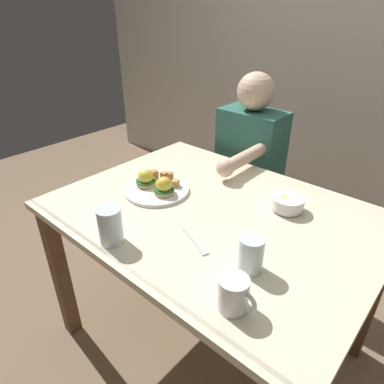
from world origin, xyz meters
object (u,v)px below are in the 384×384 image
eggs_benedict_plate (156,186)px  fork (196,243)px  fruit_bowl (287,203)px  diner_person (247,165)px  coffee_mug (234,293)px  water_glass_far (251,256)px  dining_table (212,233)px  water_glass_near (111,228)px

eggs_benedict_plate → fork: (0.35, -0.16, -0.02)m
fruit_bowl → diner_person: (-0.44, 0.41, -0.12)m
eggs_benedict_plate → fork: bearing=-24.0°
coffee_mug → water_glass_far: water_glass_far is taller
dining_table → water_glass_near: 0.43m
fruit_bowl → fork: size_ratio=0.79×
water_glass_far → diner_person: diner_person is taller
fork → eggs_benedict_plate: bearing=156.0°
water_glass_near → dining_table: bearing=70.8°
fork → diner_person: size_ratio=0.13×
coffee_mug → fork: coffee_mug is taller
fruit_bowl → coffee_mug: bearing=-76.7°
diner_person → water_glass_far: bearing=-56.7°
fork → water_glass_near: bearing=-140.9°
eggs_benedict_plate → fork: eggs_benedict_plate is taller
water_glass_far → eggs_benedict_plate: bearing=165.2°
coffee_mug → dining_table: bearing=134.6°
dining_table → water_glass_far: bearing=-33.2°
fruit_bowl → water_glass_near: (-0.34, -0.56, 0.02)m
coffee_mug → water_glass_far: 0.16m
fruit_bowl → water_glass_near: 0.65m
diner_person → coffee_mug: bearing=-58.9°
dining_table → fruit_bowl: (0.21, 0.19, 0.14)m
water_glass_far → water_glass_near: bearing=-155.7°
coffee_mug → diner_person: (-0.57, 0.94, -0.14)m
fork → water_glass_far: bearing=3.5°
eggs_benedict_plate → fruit_bowl: bearing=25.3°
coffee_mug → water_glass_near: bearing=-175.5°
fruit_bowl → fork: (-0.12, -0.38, -0.03)m
dining_table → water_glass_near: bearing=-109.2°
coffee_mug → diner_person: 1.10m
water_glass_near → diner_person: diner_person is taller
coffee_mug → water_glass_far: size_ratio=0.99×
dining_table → diner_person: size_ratio=1.05×
fork → fruit_bowl: bearing=72.2°
water_glass_far → diner_person: 0.95m
fork → water_glass_near: 0.28m
fruit_bowl → water_glass_far: size_ratio=1.06×
dining_table → water_glass_near: water_glass_near is taller
eggs_benedict_plate → coffee_mug: coffee_mug is taller
dining_table → water_glass_far: (0.28, -0.19, 0.16)m
dining_table → coffee_mug: bearing=-45.4°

